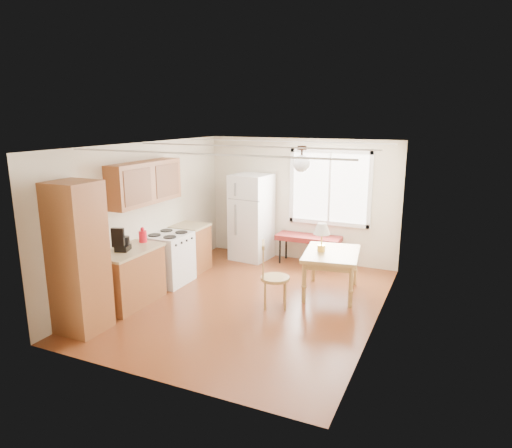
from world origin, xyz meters
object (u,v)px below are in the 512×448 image
Objects in this scene: refrigerator at (252,217)px; dining_table at (331,258)px; chair at (269,270)px; bench at (308,239)px.

dining_table is (2.04, -1.24, -0.26)m from refrigerator.
dining_table is 1.24× the size of chair.
bench is at bearing 113.03° from dining_table.
refrigerator is at bearing 97.85° from chair.
bench is at bearing 10.48° from refrigerator.
chair is at bearing -53.38° from refrigerator.
chair is (-0.74, -0.93, -0.03)m from dining_table.
dining_table reaches higher than bench.
chair is at bearing -137.46° from dining_table.
refrigerator is 1.27m from bench.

